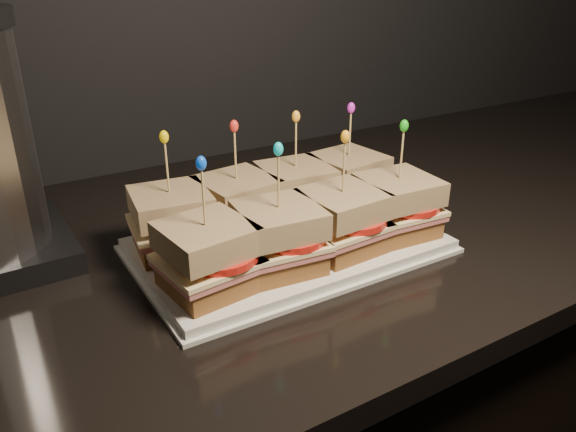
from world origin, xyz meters
TOP-DOWN VIEW (x-y plane):
  - cabinet at (-0.58, 1.63)m, footprint 2.44×0.71m
  - granite_slab at (-0.58, 1.63)m, footprint 2.48×0.75m
  - platter at (-0.85, 1.55)m, footprint 0.41×0.25m
  - platter_rim at (-0.85, 1.55)m, footprint 0.42×0.27m
  - sandwich_0_bread_bot at (-0.99, 1.61)m, footprint 0.11×0.11m
  - sandwich_0_ham at (-0.99, 1.61)m, footprint 0.12×0.12m
  - sandwich_0_cheese at (-0.99, 1.61)m, footprint 0.12×0.12m
  - sandwich_0_tomato at (-0.98, 1.60)m, footprint 0.10×0.10m
  - sandwich_0_bread_top at (-0.99, 1.61)m, footprint 0.11×0.11m
  - sandwich_0_pick at (-0.99, 1.61)m, footprint 0.00×0.00m
  - sandwich_0_frill at (-0.99, 1.61)m, footprint 0.01×0.01m
  - sandwich_1_bread_bot at (-0.90, 1.61)m, footprint 0.11×0.11m
  - sandwich_1_ham at (-0.90, 1.61)m, footprint 0.12×0.11m
  - sandwich_1_cheese at (-0.90, 1.61)m, footprint 0.12×0.12m
  - sandwich_1_tomato at (-0.88, 1.60)m, footprint 0.10×0.10m
  - sandwich_1_bread_top at (-0.90, 1.61)m, footprint 0.11×0.11m
  - sandwich_1_pick at (-0.90, 1.61)m, footprint 0.00×0.00m
  - sandwich_1_frill at (-0.90, 1.61)m, footprint 0.01×0.01m
  - sandwich_2_bread_bot at (-0.80, 1.61)m, footprint 0.11×0.11m
  - sandwich_2_ham at (-0.80, 1.61)m, footprint 0.12×0.11m
  - sandwich_2_cheese at (-0.80, 1.61)m, footprint 0.12×0.12m
  - sandwich_2_tomato at (-0.79, 1.60)m, footprint 0.10×0.10m
  - sandwich_2_bread_top at (-0.80, 1.61)m, footprint 0.11×0.11m
  - sandwich_2_pick at (-0.80, 1.61)m, footprint 0.00×0.00m
  - sandwich_2_frill at (-0.80, 1.61)m, footprint 0.01×0.01m
  - sandwich_3_bread_bot at (-0.70, 1.61)m, footprint 0.11×0.11m
  - sandwich_3_ham at (-0.70, 1.61)m, footprint 0.12×0.11m
  - sandwich_3_cheese at (-0.70, 1.61)m, footprint 0.12×0.11m
  - sandwich_3_tomato at (-0.69, 1.60)m, footprint 0.10×0.10m
  - sandwich_3_bread_top at (-0.70, 1.61)m, footprint 0.11×0.11m
  - sandwich_3_pick at (-0.70, 1.61)m, footprint 0.00×0.00m
  - sandwich_3_frill at (-0.70, 1.61)m, footprint 0.01×0.01m
  - sandwich_4_bread_bot at (-0.99, 1.49)m, footprint 0.11×0.11m
  - sandwich_4_ham at (-0.99, 1.49)m, footprint 0.12×0.11m
  - sandwich_4_cheese at (-0.99, 1.49)m, footprint 0.12×0.12m
  - sandwich_4_tomato at (-0.98, 1.49)m, footprint 0.10×0.10m
  - sandwich_4_bread_top at (-0.99, 1.49)m, footprint 0.11×0.11m
  - sandwich_4_pick at (-0.99, 1.49)m, footprint 0.00×0.00m
  - sandwich_4_frill at (-0.99, 1.49)m, footprint 0.01×0.01m
  - sandwich_5_bread_bot at (-0.90, 1.49)m, footprint 0.11×0.11m
  - sandwich_5_ham at (-0.90, 1.49)m, footprint 0.12×0.11m
  - sandwich_5_cheese at (-0.90, 1.49)m, footprint 0.12×0.11m
  - sandwich_5_tomato at (-0.88, 1.49)m, footprint 0.10×0.10m
  - sandwich_5_bread_top at (-0.90, 1.49)m, footprint 0.11×0.11m
  - sandwich_5_pick at (-0.90, 1.49)m, footprint 0.00×0.00m
  - sandwich_5_frill at (-0.90, 1.49)m, footprint 0.01×0.01m
  - sandwich_6_bread_bot at (-0.80, 1.49)m, footprint 0.10×0.10m
  - sandwich_6_ham at (-0.80, 1.49)m, footprint 0.11×0.11m
  - sandwich_6_cheese at (-0.80, 1.49)m, footprint 0.11×0.11m
  - sandwich_6_tomato at (-0.79, 1.49)m, footprint 0.10×0.10m
  - sandwich_6_bread_top at (-0.80, 1.49)m, footprint 0.10×0.10m
  - sandwich_6_pick at (-0.80, 1.49)m, footprint 0.00×0.00m
  - sandwich_6_frill at (-0.80, 1.49)m, footprint 0.01×0.01m
  - sandwich_7_bread_bot at (-0.70, 1.49)m, footprint 0.10×0.10m
  - sandwich_7_ham at (-0.70, 1.49)m, footprint 0.11×0.11m
  - sandwich_7_cheese at (-0.70, 1.49)m, footprint 0.12×0.11m
  - sandwich_7_tomato at (-0.69, 1.49)m, footprint 0.10×0.10m
  - sandwich_7_bread_top at (-0.70, 1.49)m, footprint 0.11×0.11m
  - sandwich_7_pick at (-0.70, 1.49)m, footprint 0.00×0.00m
  - sandwich_7_frill at (-0.70, 1.49)m, footprint 0.01×0.01m

SIDE VIEW (x-z plane):
  - cabinet at x=-0.58m, z-range 0.00..0.83m
  - granite_slab at x=-0.58m, z-range 0.83..0.86m
  - platter_rim at x=-0.85m, z-range 0.86..0.87m
  - platter at x=-0.85m, z-range 0.86..0.88m
  - sandwich_0_bread_bot at x=-0.99m, z-range 0.88..0.91m
  - sandwich_1_bread_bot at x=-0.90m, z-range 0.88..0.91m
  - sandwich_2_bread_bot at x=-0.80m, z-range 0.88..0.91m
  - sandwich_3_bread_bot at x=-0.70m, z-range 0.88..0.91m
  - sandwich_4_bread_bot at x=-0.99m, z-range 0.88..0.91m
  - sandwich_5_bread_bot at x=-0.90m, z-range 0.88..0.91m
  - sandwich_6_bread_bot at x=-0.80m, z-range 0.88..0.91m
  - sandwich_7_bread_bot at x=-0.70m, z-range 0.88..0.91m
  - sandwich_0_ham at x=-0.99m, z-range 0.91..0.92m
  - sandwich_1_ham at x=-0.90m, z-range 0.91..0.92m
  - sandwich_2_ham at x=-0.80m, z-range 0.91..0.92m
  - sandwich_3_ham at x=-0.70m, z-range 0.91..0.92m
  - sandwich_4_ham at x=-0.99m, z-range 0.91..0.92m
  - sandwich_5_ham at x=-0.90m, z-range 0.91..0.92m
  - sandwich_6_ham at x=-0.80m, z-range 0.91..0.92m
  - sandwich_7_ham at x=-0.70m, z-range 0.91..0.92m
  - sandwich_0_cheese at x=-0.99m, z-range 0.92..0.92m
  - sandwich_1_cheese at x=-0.90m, z-range 0.92..0.92m
  - sandwich_2_cheese at x=-0.80m, z-range 0.92..0.92m
  - sandwich_3_cheese at x=-0.70m, z-range 0.92..0.92m
  - sandwich_4_cheese at x=-0.99m, z-range 0.92..0.92m
  - sandwich_5_cheese at x=-0.90m, z-range 0.92..0.92m
  - sandwich_6_cheese at x=-0.80m, z-range 0.92..0.92m
  - sandwich_7_cheese at x=-0.70m, z-range 0.92..0.92m
  - sandwich_0_tomato at x=-0.98m, z-range 0.92..0.93m
  - sandwich_1_tomato at x=-0.88m, z-range 0.92..0.93m
  - sandwich_2_tomato at x=-0.79m, z-range 0.92..0.93m
  - sandwich_3_tomato at x=-0.69m, z-range 0.92..0.93m
  - sandwich_4_tomato at x=-0.98m, z-range 0.92..0.93m
  - sandwich_5_tomato at x=-0.88m, z-range 0.92..0.93m
  - sandwich_6_tomato at x=-0.79m, z-range 0.92..0.93m
  - sandwich_7_tomato at x=-0.69m, z-range 0.92..0.93m
  - sandwich_0_bread_top at x=-0.99m, z-range 0.93..0.97m
  - sandwich_1_bread_top at x=-0.90m, z-range 0.93..0.97m
  - sandwich_2_bread_top at x=-0.80m, z-range 0.93..0.97m
  - sandwich_3_bread_top at x=-0.70m, z-range 0.93..0.97m
  - sandwich_4_bread_top at x=-0.99m, z-range 0.93..0.97m
  - sandwich_5_bread_top at x=-0.90m, z-range 0.93..0.97m
  - sandwich_6_bread_top at x=-0.80m, z-range 0.93..0.97m
  - sandwich_7_bread_top at x=-0.70m, z-range 0.93..0.97m
  - sandwich_0_pick at x=-0.99m, z-range 0.95..1.04m
  - sandwich_1_pick at x=-0.90m, z-range 0.95..1.04m
  - sandwich_2_pick at x=-0.80m, z-range 0.95..1.04m
  - sandwich_3_pick at x=-0.70m, z-range 0.95..1.04m
  - sandwich_4_pick at x=-0.99m, z-range 0.95..1.04m
  - sandwich_5_pick at x=-0.90m, z-range 0.95..1.04m
  - sandwich_6_pick at x=-0.80m, z-range 0.95..1.04m
  - sandwich_7_pick at x=-0.70m, z-range 0.95..1.04m
  - sandwich_0_frill at x=-0.99m, z-range 1.03..1.05m
  - sandwich_1_frill at x=-0.90m, z-range 1.03..1.05m
  - sandwich_2_frill at x=-0.80m, z-range 1.03..1.05m
  - sandwich_3_frill at x=-0.70m, z-range 1.03..1.05m
  - sandwich_4_frill at x=-0.99m, z-range 1.03..1.05m
  - sandwich_5_frill at x=-0.90m, z-range 1.03..1.05m
  - sandwich_6_frill at x=-0.80m, z-range 1.03..1.05m
  - sandwich_7_frill at x=-0.70m, z-range 1.03..1.05m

